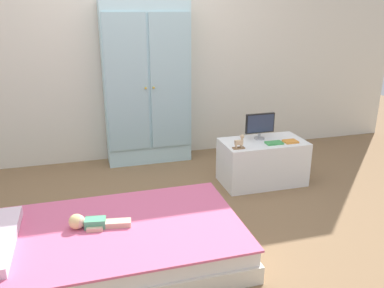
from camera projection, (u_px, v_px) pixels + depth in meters
name	position (u px, v px, depth m)	size (l,w,h in m)	color
ground_plane	(163.00, 227.00, 2.99)	(10.00, 10.00, 0.02)	brown
back_wall	(127.00, 31.00, 3.98)	(6.40, 0.05, 2.70)	silver
bed	(106.00, 245.00, 2.54)	(1.76, 0.99, 0.23)	silver
doll	(88.00, 222.00, 2.51)	(0.39, 0.15, 0.10)	#4CA375
wardrobe	(147.00, 85.00, 4.02)	(0.87, 0.31, 1.64)	silver
tv_stand	(262.00, 162.00, 3.68)	(0.77, 0.42, 0.41)	white
tv_monitor	(260.00, 124.00, 3.63)	(0.28, 0.10, 0.24)	#99999E
rocking_horse_toy	(240.00, 142.00, 3.40)	(0.11, 0.04, 0.13)	#8E6642
book_green	(274.00, 143.00, 3.53)	(0.15, 0.09, 0.02)	#429E51
book_orange	(290.00, 141.00, 3.58)	(0.12, 0.10, 0.01)	orange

